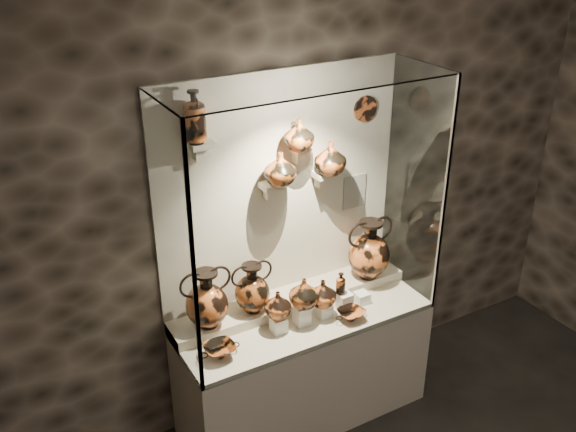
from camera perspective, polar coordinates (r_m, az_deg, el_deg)
The scene contains 35 objects.
wall_back at distance 4.11m, azimuth -0.73°, elevation 2.12°, with size 5.00×0.02×3.20m, color black.
plinth at distance 4.52m, azimuth 1.38°, elevation -13.40°, with size 1.70×0.60×0.80m, color beige.
front_tier at distance 4.26m, azimuth 1.44°, elevation -9.11°, with size 1.68×0.58×0.03m, color beige.
rear_tier at distance 4.37m, azimuth 0.25°, elevation -7.58°, with size 1.70×0.25×0.10m, color beige.
back_panel at distance 4.11m, azimuth -0.70°, elevation 2.09°, with size 1.70×0.03×1.60m, color beige.
glass_front at distance 3.64m, azimuth 3.97°, elevation -1.34°, with size 1.70×0.01×1.60m, color white.
glass_left at distance 3.55m, azimuth -10.24°, elevation -2.52°, with size 0.01×0.60×1.60m, color white.
glass_right at distance 4.32m, azimuth 11.23°, elevation 2.84°, with size 0.01×0.60×1.60m, color white.
glass_top at distance 3.59m, azimuth 1.72°, elevation 11.94°, with size 1.70×0.60×0.01m, color white.
frame_post_left at distance 3.31m, azimuth -8.39°, elevation -4.62°, with size 0.02×0.02×1.60m, color gray.
frame_post_right at distance 4.13m, azimuth 13.73°, elevation 1.40°, with size 0.02×0.02×1.60m, color gray.
pedestal_a at distance 4.10m, azimuth -0.86°, elevation -9.60°, with size 0.09×0.09×0.10m, color silver.
pedestal_b at distance 4.16m, azimuth 1.21°, elevation -8.75°, with size 0.09×0.09×0.13m, color silver.
pedestal_c at distance 4.25m, azimuth 3.20°, elevation -8.31°, with size 0.09×0.09×0.09m, color silver.
pedestal_d at distance 4.31m, azimuth 5.01°, elevation -7.53°, with size 0.09×0.09×0.12m, color silver.
pedestal_e at distance 4.40m, azimuth 6.52°, elevation -7.23°, with size 0.09×0.09×0.08m, color silver.
bracket_ul at distance 3.66m, azimuth -7.76°, elevation 6.34°, with size 0.14×0.12×0.04m, color beige.
bracket_ca at distance 3.97m, azimuth -1.45°, elevation 2.73°, with size 0.14×0.12×0.04m, color beige.
bracket_cb at distance 3.98m, azimuth 1.07°, elevation 5.94°, with size 0.10×0.12×0.04m, color beige.
bracket_cc at distance 4.14m, azimuth 3.19°, elevation 3.77°, with size 0.14×0.12×0.04m, color beige.
amphora_left at distance 3.98m, azimuth -7.22°, elevation -7.32°, with size 0.31×0.31×0.39m, color #CE6127, non-canonical shape.
amphora_mid at distance 4.11m, azimuth -3.22°, elevation -6.39°, with size 0.27×0.27×0.34m, color #A04A1C, non-canonical shape.
amphora_right at distance 4.47m, azimuth 7.23°, elevation -2.95°, with size 0.35×0.35×0.44m, color #CE6127, non-canonical shape.
jug_a at distance 4.03m, azimuth -0.93°, elevation -7.86°, with size 0.17×0.17×0.18m, color #CE6127.
jug_b at distance 4.07m, azimuth 1.40°, elevation -6.83°, with size 0.19×0.19×0.20m, color #A04A1C.
jug_c at distance 4.16m, azimuth 3.08°, elevation -6.85°, with size 0.18×0.18×0.19m, color #CE6127.
lekythos_small at distance 4.23m, azimuth 4.68°, elevation -5.87°, with size 0.08×0.08×0.18m, color #A04A1C, non-canonical shape.
kylix_left at distance 3.92m, azimuth -6.10°, elevation -11.73°, with size 0.24×0.21×0.10m, color #A04A1C, non-canonical shape.
kylix_right at distance 4.23m, azimuth 5.59°, elevation -8.65°, with size 0.22×0.18×0.09m, color #CE6127, non-canonical shape.
lekythos_tall at distance 3.58m, azimuth -8.32°, elevation 8.94°, with size 0.13×0.13×0.33m, color #CE6127, non-canonical shape.
ovoid_vase_a at distance 3.89m, azimuth -0.70°, elevation 4.22°, with size 0.20×0.20×0.21m, color #A04A1C.
ovoid_vase_b at distance 3.89m, azimuth 0.98°, elevation 7.25°, with size 0.19×0.19×0.20m, color #A04A1C.
ovoid_vase_c at distance 4.06m, azimuth 3.78°, elevation 5.17°, with size 0.21×0.21×0.21m, color #A04A1C.
wall_plate at distance 4.24m, azimuth 6.87°, elevation 9.45°, with size 0.17×0.17×0.02m, color #A64A20.
info_placard at distance 4.42m, azimuth 5.90°, elevation 2.18°, with size 0.18×0.01×0.24m, color beige.
Camera 1 is at (-1.81, -0.79, 3.28)m, focal length 40.00 mm.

